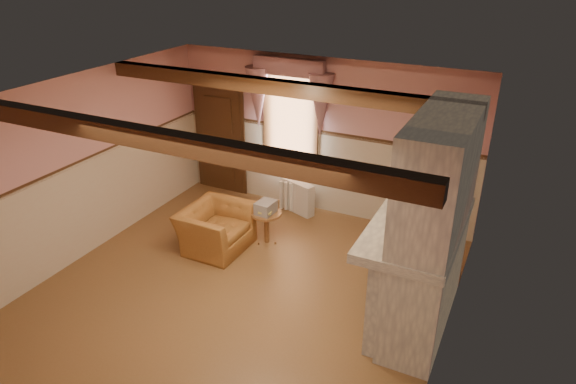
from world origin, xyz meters
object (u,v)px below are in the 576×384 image
at_px(armchair, 216,228).
at_px(side_table, 267,227).
at_px(bowl, 416,224).
at_px(radiator, 297,197).
at_px(mantel_clock, 433,190).
at_px(oil_lamp, 430,192).

xyz_separation_m(armchair, side_table, (0.65, 0.51, -0.08)).
height_order(armchair, bowl, bowl).
xyz_separation_m(armchair, radiator, (0.64, 1.72, -0.05)).
xyz_separation_m(mantel_clock, oil_lamp, (0.00, -0.18, 0.04)).
bearing_deg(armchair, side_table, -51.44).
xyz_separation_m(side_table, oil_lamp, (2.57, -0.26, 1.29)).
bearing_deg(radiator, mantel_clock, -7.05).
bearing_deg(mantel_clock, bowl, -90.00).
height_order(bowl, mantel_clock, mantel_clock).
bearing_deg(side_table, armchair, -142.15).
bearing_deg(armchair, oil_lamp, -84.97).
height_order(side_table, bowl, bowl).
relative_size(radiator, oil_lamp, 2.50).
relative_size(side_table, radiator, 0.79).
distance_m(armchair, side_table, 0.83).
distance_m(bowl, mantel_clock, 0.91).
height_order(armchair, oil_lamp, oil_lamp).
xyz_separation_m(radiator, mantel_clock, (2.58, -1.30, 1.22)).
height_order(side_table, mantel_clock, mantel_clock).
distance_m(armchair, radiator, 1.84).
relative_size(armchair, side_table, 1.96).
bearing_deg(bowl, armchair, 171.43).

